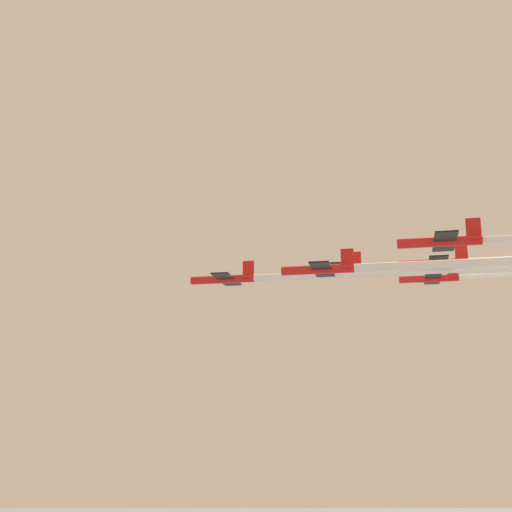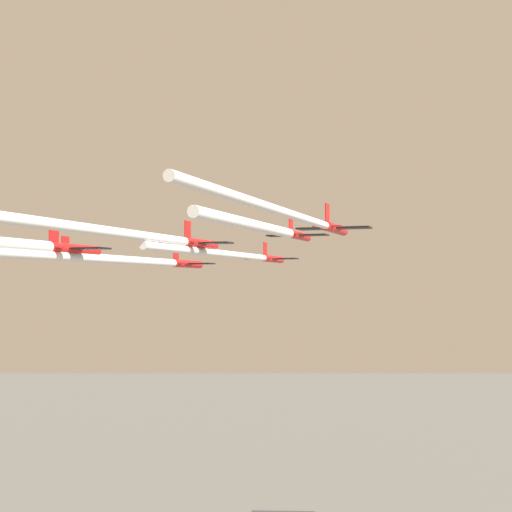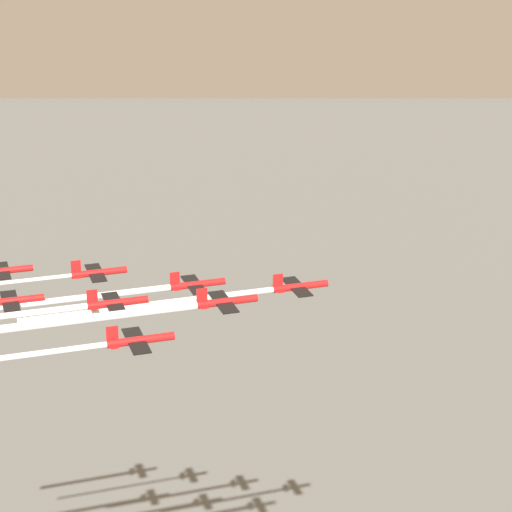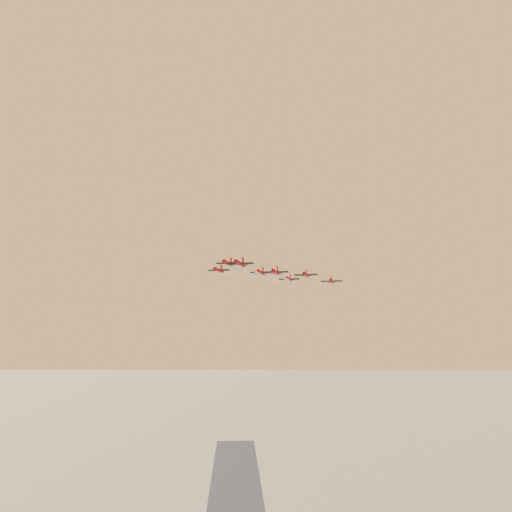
# 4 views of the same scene
# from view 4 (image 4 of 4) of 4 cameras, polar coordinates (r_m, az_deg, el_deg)

# --- Properties ---
(jet_0) EXTENTS (10.21, 9.61, 3.41)m
(jet_0) POSITION_cam_4_polar(r_m,az_deg,el_deg) (138.62, -2.30, -1.05)
(jet_0) COLOR red
(jet_1) EXTENTS (10.21, 9.61, 3.41)m
(jet_1) POSITION_cam_4_polar(r_m,az_deg,el_deg) (151.80, 2.84, -2.29)
(jet_1) COLOR red
(jet_2) EXTENTS (10.21, 9.61, 3.41)m
(jet_2) POSITION_cam_4_polar(r_m,az_deg,el_deg) (157.08, -3.99, -0.98)
(jet_2) COLOR red
(jet_3) EXTENTS (10.21, 9.61, 3.41)m
(jet_3) POSITION_cam_4_polar(r_m,az_deg,el_deg) (166.29, 7.12, -2.65)
(jet_3) COLOR red
(jet_4) EXTENTS (10.21, 9.61, 3.41)m
(jet_4) POSITION_cam_4_polar(r_m,az_deg,el_deg) (169.72, 0.72, -2.32)
(jet_4) COLOR red
(jet_5) EXTENTS (10.21, 9.61, 3.41)m
(jet_5) POSITION_cam_4_polar(r_m,az_deg,el_deg) (175.17, -5.35, -1.99)
(jet_5) COLOR red
(jet_6) EXTENTS (10.21, 9.61, 3.41)m
(jet_6) POSITION_cam_4_polar(r_m,az_deg,el_deg) (181.35, 10.72, -3.53)
(jet_6) COLOR red
(jet_7) EXTENTS (10.21, 9.61, 3.41)m
(jet_7) POSITION_cam_4_polar(r_m,az_deg,el_deg) (183.49, 4.76, -3.28)
(jet_7) COLOR red
(smoke_trail_0) EXTENTS (43.66, 3.36, 1.04)m
(smoke_trail_0) POSITION_cam_4_polar(r_m,az_deg,el_deg) (163.99, 0.26, -2.46)
(smoke_trail_0) COLOR white
(smoke_trail_1) EXTENTS (43.67, 3.47, 1.15)m
(smoke_trail_1) POSITION_cam_4_polar(r_m,az_deg,el_deg) (177.70, 4.47, -3.40)
(smoke_trail_1) COLOR white
(smoke_trail_2) EXTENTS (34.43, 3.21, 1.39)m
(smoke_trail_2) POSITION_cam_4_polar(r_m,az_deg,el_deg) (177.81, -1.85, -2.06)
(smoke_trail_2) COLOR white
(smoke_trail_3) EXTENTS (42.89, 3.02, 0.74)m
(smoke_trail_3) POSITION_cam_4_polar(r_m,az_deg,el_deg) (192.08, 8.04, -3.61)
(smoke_trail_3) COLOR white
(smoke_trail_4) EXTENTS (49.23, 3.71, 1.09)m
(smoke_trail_4) POSITION_cam_4_polar(r_m,az_deg,el_deg) (198.15, 2.64, -3.42)
(smoke_trail_4) COLOR white
(smoke_trail_5) EXTENTS (43.01, 3.18, 0.89)m
(smoke_trail_5) POSITION_cam_4_polar(r_m,az_deg,el_deg) (199.88, -2.89, -3.02)
(smoke_trail_5) COLOR white
(smoke_trail_6) EXTENTS (31.12, 2.96, 1.31)m
(smoke_trail_6) POSITION_cam_4_polar(r_m,az_deg,el_deg) (201.43, 11.04, -4.16)
(smoke_trail_6) COLOR white
(smoke_trail_7) EXTENTS (35.39, 3.20, 1.33)m
(smoke_trail_7) POSITION_cam_4_polar(r_m,az_deg,el_deg) (205.47, 5.75, -3.99)
(smoke_trail_7) COLOR white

